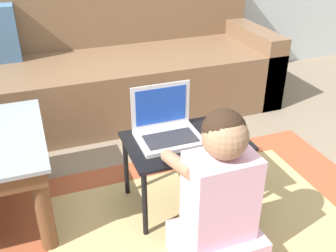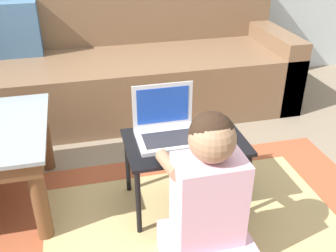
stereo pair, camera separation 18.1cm
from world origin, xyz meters
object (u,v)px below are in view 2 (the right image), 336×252
person_seated (208,204)px  laptop_desk (185,149)px  couch (128,70)px  computer_mouse (213,135)px  laptop (167,130)px

person_seated → laptop_desk: bearing=86.9°
couch → computer_mouse: bearing=-79.8°
person_seated → laptop: bearing=97.2°
laptop → computer_mouse: (0.20, -0.06, -0.02)m
couch → person_seated: bearing=-87.5°
laptop → laptop_desk: bearing=-32.4°
laptop → person_seated: person_seated is taller
computer_mouse → laptop_desk: bearing=173.1°
couch → person_seated: size_ratio=3.27×
laptop → person_seated: (0.05, -0.44, -0.09)m
couch → laptop: (0.01, -1.13, 0.12)m
couch → computer_mouse: 1.22m
computer_mouse → laptop: bearing=162.6°
computer_mouse → person_seated: person_seated is taller
couch → laptop_desk: 1.18m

